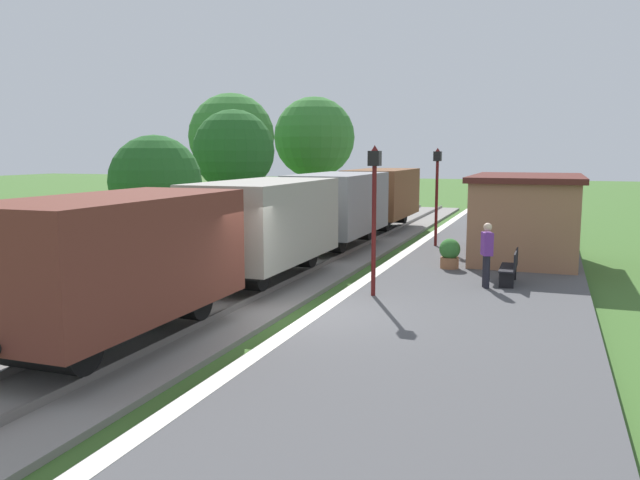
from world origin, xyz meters
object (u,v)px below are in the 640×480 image
Objects in this scene: person_waiting at (487,252)px; tree_trackside_mid at (155,182)px; potted_planter at (450,253)px; station_hut at (526,216)px; bench_near_hut at (511,267)px; lamp_post_near at (374,193)px; tree_trackside_far at (234,151)px; bench_down_platform at (526,226)px; tree_field_left at (232,137)px; tree_field_distant at (314,138)px; freight_train at (307,216)px; lamp_post_far at (437,179)px.

tree_trackside_mid reaches higher than person_waiting.
station_hut is at bearing 53.85° from potted_planter.
bench_near_hut is 0.41× the size of lamp_post_near.
lamp_post_near is at bearing -46.60° from tree_trackside_far.
bench_down_platform is 14.89m from tree_field_left.
person_waiting is (-0.59, -0.71, 0.46)m from bench_near_hut.
station_hut is 12.16m from tree_trackside_mid.
tree_field_distant reaches higher than person_waiting.
person_waiting is at bearing -32.63° from tree_trackside_far.
freight_train reaches higher than bench_down_platform.
tree_trackside_far is at bearing 133.40° from lamp_post_near.
potted_planter is at bearing -25.06° from tree_trackside_far.
lamp_post_near reaches higher than person_waiting.
tree_trackside_far is at bearing 97.31° from tree_trackside_mid.
person_waiting reaches higher than bench_down_platform.
lamp_post_near reaches higher than freight_train.
lamp_post_near is 1.00× the size of lamp_post_far.
person_waiting is 7.74m from lamp_post_far.
tree_trackside_mid is (-10.69, -0.68, 2.15)m from bench_near_hut.
bench_down_platform is at bearing -113.38° from person_waiting.
tree_trackside_far is at bearing 138.44° from freight_train.
tree_trackside_far is (-8.46, 8.95, 1.03)m from lamp_post_near.
bench_near_hut is at bearing 3.65° from tree_trackside_mid.
lamp_post_near is 9.04m from lamp_post_far.
bench_near_hut is at bearing -90.00° from bench_down_platform.
freight_train is at bearing -158.27° from station_hut.
tree_trackside_mid is at bearing 165.69° from lamp_post_near.
lamp_post_near is (-2.54, -1.90, 1.62)m from person_waiting.
lamp_post_near is at bearing -105.38° from potted_planter.
tree_trackside_mid is at bearing -136.77° from lamp_post_far.
tree_field_left is at bearing 174.66° from bench_down_platform.
lamp_post_far is 0.86× the size of tree_trackside_mid.
tree_trackside_mid is at bearing -164.14° from potted_planter.
bench_down_platform is at bearing 91.79° from station_hut.
station_hut is 3.39× the size of person_waiting.
tree_trackside_far is (-8.46, -0.09, 1.03)m from lamp_post_far.
lamp_post_near is at bearing -140.13° from bench_near_hut.
lamp_post_near is (-3.29, -7.26, 1.15)m from station_hut.
bench_near_hut is 0.88× the size of person_waiting.
person_waiting is 18.60m from tree_field_left.
tree_field_left reaches higher than station_hut.
person_waiting reaches higher than potted_planter.
tree_trackside_far is 5.77m from tree_field_left.
person_waiting is 0.46× the size of lamp_post_near.
freight_train is 12.50m from tree_field_left.
tree_field_distant reaches higher than lamp_post_near.
person_waiting is 0.31× the size of tree_trackside_far.
potted_planter is at bearing -37.60° from tree_field_left.
freight_train reaches higher than potted_planter.
bench_near_hut is 0.41× the size of lamp_post_far.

